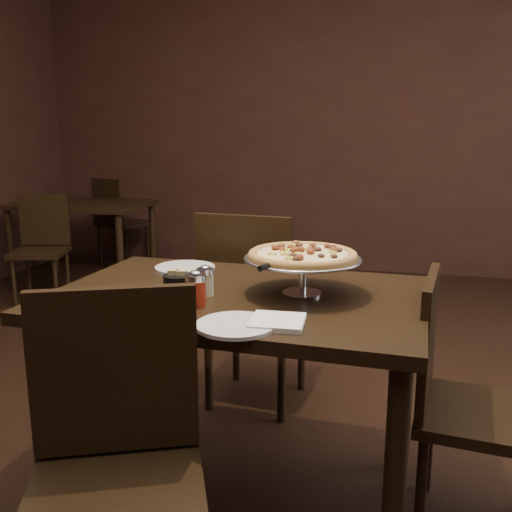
# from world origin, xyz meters

# --- Properties ---
(room) EXTENTS (6.04, 7.04, 2.84)m
(room) POSITION_xyz_m (0.06, 0.03, 1.40)
(room) COLOR black
(room) RESTS_ON ground
(dining_table) EXTENTS (1.27, 0.88, 0.77)m
(dining_table) POSITION_xyz_m (-0.07, -0.11, 0.67)
(dining_table) COLOR black
(dining_table) RESTS_ON ground
(background_table) EXTENTS (1.12, 0.75, 0.70)m
(background_table) POSITION_xyz_m (-2.20, 2.50, 0.61)
(background_table) COLOR black
(background_table) RESTS_ON ground
(pizza_stand) EXTENTS (0.39, 0.39, 0.16)m
(pizza_stand) POSITION_xyz_m (0.14, -0.08, 0.90)
(pizza_stand) COLOR silver
(pizza_stand) RESTS_ON dining_table
(parmesan_shaker) EXTENTS (0.06, 0.06, 0.10)m
(parmesan_shaker) POSITION_xyz_m (-0.17, -0.17, 0.82)
(parmesan_shaker) COLOR beige
(parmesan_shaker) RESTS_ON dining_table
(pepper_flake_shaker) EXTENTS (0.07, 0.07, 0.11)m
(pepper_flake_shaker) POSITION_xyz_m (-0.16, -0.28, 0.82)
(pepper_flake_shaker) COLOR maroon
(pepper_flake_shaker) RESTS_ON dining_table
(packet_caddy) EXTENTS (0.10, 0.10, 0.08)m
(packet_caddy) POSITION_xyz_m (-0.27, -0.16, 0.80)
(packet_caddy) COLOR black
(packet_caddy) RESTS_ON dining_table
(napkin_stack) EXTENTS (0.16, 0.16, 0.02)m
(napkin_stack) POSITION_xyz_m (0.12, -0.40, 0.78)
(napkin_stack) COLOR white
(napkin_stack) RESTS_ON dining_table
(plate_left) EXTENTS (0.23, 0.23, 0.01)m
(plate_left) POSITION_xyz_m (-0.37, 0.16, 0.78)
(plate_left) COLOR silver
(plate_left) RESTS_ON dining_table
(plate_near) EXTENTS (0.22, 0.22, 0.01)m
(plate_near) POSITION_xyz_m (0.01, -0.44, 0.78)
(plate_near) COLOR silver
(plate_near) RESTS_ON dining_table
(serving_spatula) EXTENTS (0.13, 0.13, 0.02)m
(serving_spatula) POSITION_xyz_m (0.06, -0.23, 0.90)
(serving_spatula) COLOR silver
(serving_spatula) RESTS_ON pizza_stand
(chair_far) EXTENTS (0.48, 0.48, 0.95)m
(chair_far) POSITION_xyz_m (-0.20, 0.58, 0.52)
(chair_far) COLOR black
(chair_far) RESTS_ON ground
(chair_near) EXTENTS (0.56, 0.56, 0.92)m
(chair_near) POSITION_xyz_m (-0.21, -0.74, 0.50)
(chair_near) COLOR black
(chair_near) RESTS_ON ground
(chair_side) EXTENTS (0.44, 0.44, 0.85)m
(chair_side) POSITION_xyz_m (0.66, -0.08, 0.47)
(chair_side) COLOR black
(chair_side) RESTS_ON ground
(bg_chair_far) EXTENTS (0.53, 0.53, 0.86)m
(bg_chair_far) POSITION_xyz_m (-2.20, 3.14, 0.47)
(bg_chair_far) COLOR black
(bg_chair_far) RESTS_ON ground
(bg_chair_near) EXTENTS (0.47, 0.47, 0.82)m
(bg_chair_near) POSITION_xyz_m (-2.23, 1.93, 0.45)
(bg_chair_near) COLOR black
(bg_chair_near) RESTS_ON ground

